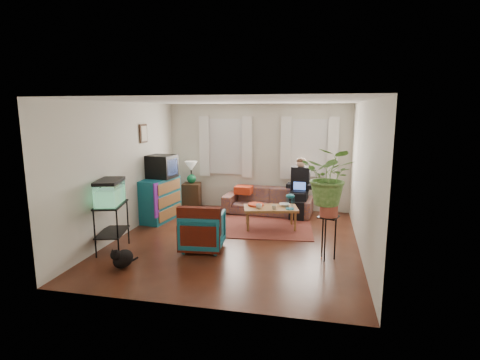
% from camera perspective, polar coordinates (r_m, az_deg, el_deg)
% --- Properties ---
extents(floor, '(4.50, 5.00, 0.01)m').
position_cam_1_polar(floor, '(7.20, -0.68, -9.21)').
color(floor, '#4F2B14').
rests_on(floor, ground).
extents(ceiling, '(4.50, 5.00, 0.01)m').
position_cam_1_polar(ceiling, '(6.79, -0.73, 11.94)').
color(ceiling, white).
rests_on(ceiling, wall_back).
extents(wall_back, '(4.50, 0.01, 2.60)m').
position_cam_1_polar(wall_back, '(9.31, 2.72, 3.50)').
color(wall_back, silver).
rests_on(wall_back, floor).
extents(wall_front, '(4.50, 0.01, 2.60)m').
position_cam_1_polar(wall_front, '(4.52, -7.76, -4.00)').
color(wall_front, silver).
rests_on(wall_front, floor).
extents(wall_left, '(0.01, 5.00, 2.60)m').
position_cam_1_polar(wall_left, '(7.69, -17.28, 1.58)').
color(wall_left, silver).
rests_on(wall_left, floor).
extents(wall_right, '(0.01, 5.00, 2.60)m').
position_cam_1_polar(wall_right, '(6.75, 18.27, 0.35)').
color(wall_right, silver).
rests_on(wall_right, floor).
extents(window_left, '(1.08, 0.04, 1.38)m').
position_cam_1_polar(window_left, '(9.42, -2.11, 5.11)').
color(window_left, white).
rests_on(window_left, wall_back).
extents(window_right, '(1.08, 0.04, 1.38)m').
position_cam_1_polar(window_right, '(9.14, 10.50, 4.78)').
color(window_right, white).
rests_on(window_right, wall_back).
extents(curtains_left, '(1.36, 0.06, 1.50)m').
position_cam_1_polar(curtains_left, '(9.35, -2.23, 5.07)').
color(curtains_left, white).
rests_on(curtains_left, wall_back).
extents(curtains_right, '(1.36, 0.06, 1.50)m').
position_cam_1_polar(curtains_right, '(9.06, 10.48, 4.74)').
color(curtains_right, white).
rests_on(curtains_right, wall_back).
extents(picture_frame, '(0.04, 0.32, 0.40)m').
position_cam_1_polar(picture_frame, '(8.36, -14.46, 6.87)').
color(picture_frame, '#3D2616').
rests_on(picture_frame, wall_left).
extents(area_rug, '(2.14, 1.78, 0.01)m').
position_cam_1_polar(area_rug, '(8.00, 3.64, -7.16)').
color(area_rug, brown).
rests_on(area_rug, floor).
extents(sofa, '(2.15, 0.99, 0.82)m').
position_cam_1_polar(sofa, '(8.97, 4.26, -2.56)').
color(sofa, brown).
rests_on(sofa, floor).
extents(seated_person, '(0.57, 0.68, 1.24)m').
position_cam_1_polar(seated_person, '(8.80, 9.07, -1.50)').
color(seated_person, black).
rests_on(seated_person, sofa).
extents(side_table, '(0.48, 0.48, 0.62)m').
position_cam_1_polar(side_table, '(9.62, -7.35, -2.33)').
color(side_table, '#382615').
rests_on(side_table, floor).
extents(table_lamp, '(0.36, 0.36, 0.57)m').
position_cam_1_polar(table_lamp, '(9.51, -7.43, 1.08)').
color(table_lamp, white).
rests_on(table_lamp, side_table).
extents(dresser, '(0.67, 1.12, 0.95)m').
position_cam_1_polar(dresser, '(8.60, -12.23, -2.88)').
color(dresser, '#125870').
rests_on(dresser, floor).
extents(crt_tv, '(0.65, 0.60, 0.51)m').
position_cam_1_polar(crt_tv, '(8.55, -11.92, 2.03)').
color(crt_tv, black).
rests_on(crt_tv, dresser).
extents(aquarium_stand, '(0.59, 0.83, 0.84)m').
position_cam_1_polar(aquarium_stand, '(6.96, -18.90, -6.85)').
color(aquarium_stand, black).
rests_on(aquarium_stand, floor).
extents(aquarium, '(0.53, 0.76, 0.44)m').
position_cam_1_polar(aquarium, '(6.80, -19.22, -1.68)').
color(aquarium, '#7FD899').
rests_on(aquarium, aquarium_stand).
extents(black_cat, '(0.33, 0.46, 0.36)m').
position_cam_1_polar(black_cat, '(6.24, -17.40, -11.12)').
color(black_cat, black).
rests_on(black_cat, floor).
extents(armchair, '(0.78, 0.74, 0.74)m').
position_cam_1_polar(armchair, '(6.72, -5.69, -7.39)').
color(armchair, navy).
rests_on(armchair, floor).
extents(serape_throw, '(0.76, 0.24, 0.61)m').
position_cam_1_polar(serape_throw, '(6.40, -6.27, -6.84)').
color(serape_throw, '#9E0A0A').
rests_on(serape_throw, armchair).
extents(coffee_table, '(1.21, 0.83, 0.46)m').
position_cam_1_polar(coffee_table, '(7.88, 4.66, -5.76)').
color(coffee_table, brown).
rests_on(coffee_table, floor).
extents(cup_a, '(0.15, 0.15, 0.10)m').
position_cam_1_polar(cup_a, '(7.69, 2.90, -4.01)').
color(cup_a, white).
rests_on(cup_a, coffee_table).
extents(cup_b, '(0.12, 0.12, 0.09)m').
position_cam_1_polar(cup_b, '(7.64, 5.19, -4.15)').
color(cup_b, beige).
rests_on(cup_b, coffee_table).
extents(bowl, '(0.26, 0.26, 0.05)m').
position_cam_1_polar(bowl, '(7.95, 6.79, -3.77)').
color(bowl, white).
rests_on(bowl, coffee_table).
extents(snack_tray, '(0.41, 0.41, 0.04)m').
position_cam_1_polar(snack_tray, '(7.94, 2.43, -3.76)').
color(snack_tray, '#B21414').
rests_on(snack_tray, coffee_table).
extents(birdcage, '(0.22, 0.22, 0.32)m').
position_cam_1_polar(birdcage, '(7.68, 7.64, -3.25)').
color(birdcage, '#115B6B').
rests_on(birdcage, coffee_table).
extents(plant_stand, '(0.40, 0.40, 0.74)m').
position_cam_1_polar(plant_stand, '(6.39, 13.19, -8.59)').
color(plant_stand, black).
rests_on(plant_stand, floor).
extents(potted_plant, '(1.04, 0.97, 0.94)m').
position_cam_1_polar(potted_plant, '(6.16, 13.53, -0.83)').
color(potted_plant, '#599947').
rests_on(potted_plant, plant_stand).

